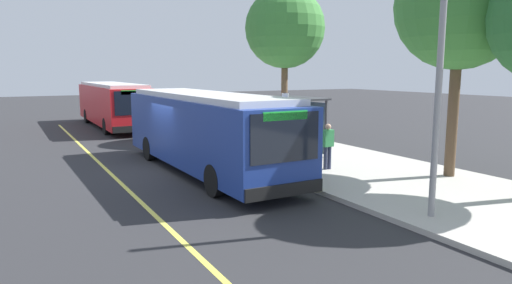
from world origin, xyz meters
name	(u,v)px	position (x,y,z in m)	size (l,w,h in m)	color
ground_plane	(171,169)	(0.00, 0.00, 0.00)	(120.00, 120.00, 0.00)	#2B2B2D
sidewalk_curb	(300,154)	(0.00, 6.00, 0.07)	(44.00, 6.40, 0.15)	#B7B2A8
lane_stripe_center	(113,175)	(0.00, -2.20, 0.00)	(36.00, 0.14, 0.01)	#E0D64C
transit_bus_main	(205,129)	(1.02, 1.01, 1.62)	(10.97, 2.76, 2.95)	navy
transit_bus_second	(113,103)	(-14.79, 0.90, 1.62)	(11.67, 2.62, 2.95)	red
bus_shelter	(296,113)	(-0.02, 5.77, 1.92)	(2.90, 1.60, 2.48)	#333338
waiting_bench	(296,143)	(0.12, 5.69, 0.63)	(1.60, 0.48, 0.95)	brown
route_sign_post	(285,119)	(2.22, 3.77, 1.96)	(0.44, 0.08, 2.80)	#333338
pedestrian_commuter	(328,143)	(3.42, 4.87, 1.12)	(0.24, 0.40, 1.69)	#282D47
street_tree_near_shelter	(285,28)	(-4.91, 8.23, 6.04)	(4.36, 4.36, 8.09)	brown
street_tree_downstreet	(460,6)	(6.32, 7.92, 5.86)	(4.23, 4.23, 7.85)	brown
utility_pole	(439,88)	(9.11, 3.74, 3.35)	(0.16, 0.16, 6.40)	gray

